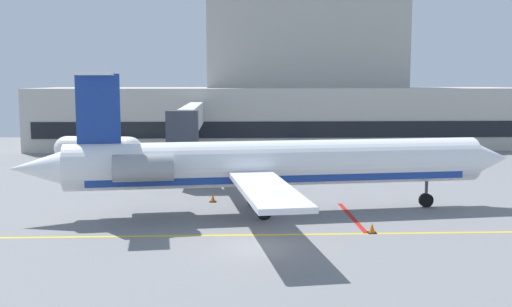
% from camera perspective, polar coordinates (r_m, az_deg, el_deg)
% --- Properties ---
extents(ground, '(120.00, 120.00, 0.11)m').
position_cam_1_polar(ground, '(30.37, 0.23, -8.87)').
color(ground, slate).
extents(terminal_building, '(61.15, 17.23, 19.55)m').
position_cam_1_polar(terminal_building, '(78.65, 3.23, 5.90)').
color(terminal_building, '#B7B2A8').
rests_on(terminal_building, ground).
extents(jet_bridge_west, '(2.40, 23.38, 5.93)m').
position_cam_1_polar(jet_bridge_west, '(56.97, -6.22, 3.19)').
color(jet_bridge_west, silver).
rests_on(jet_bridge_west, ground).
extents(regional_jet, '(31.51, 24.00, 8.71)m').
position_cam_1_polar(regional_jet, '(37.35, 1.35, -0.97)').
color(regional_jet, white).
rests_on(regional_jet, ground).
extents(baggage_tug, '(2.65, 4.27, 2.05)m').
position_cam_1_polar(baggage_tug, '(49.77, -7.74, -1.56)').
color(baggage_tug, '#1E4CB2').
rests_on(baggage_tug, ground).
extents(pushback_tractor, '(3.23, 3.68, 1.83)m').
position_cam_1_polar(pushback_tractor, '(57.20, 7.04, -0.54)').
color(pushback_tractor, '#1E4CB2').
rests_on(pushback_tractor, ground).
extents(belt_loader, '(4.22, 3.55, 1.92)m').
position_cam_1_polar(belt_loader, '(56.25, 13.21, -0.76)').
color(belt_loader, silver).
rests_on(belt_loader, ground).
extents(fuel_tank, '(8.75, 3.34, 2.82)m').
position_cam_1_polar(fuel_tank, '(60.86, -14.69, 0.41)').
color(fuel_tank, white).
rests_on(fuel_tank, ground).
extents(safety_cone_alpha, '(0.47, 0.47, 0.55)m').
position_cam_1_polar(safety_cone_alpha, '(33.47, 10.91, -6.98)').
color(safety_cone_alpha, orange).
rests_on(safety_cone_alpha, ground).
extents(safety_cone_bravo, '(0.47, 0.47, 0.55)m').
position_cam_1_polar(safety_cone_bravo, '(41.23, -4.10, -4.25)').
color(safety_cone_bravo, orange).
rests_on(safety_cone_bravo, ground).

